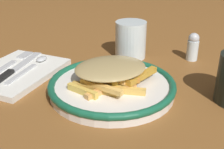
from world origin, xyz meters
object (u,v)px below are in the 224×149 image
(water_glass, at_px, (131,40))
(napkin, at_px, (16,72))
(knife, at_px, (11,72))
(spoon, at_px, (34,64))
(plate, at_px, (112,86))
(fries_heap, at_px, (112,72))
(salt_shaker, at_px, (193,46))
(fork, at_px, (9,65))

(water_glass, bearing_deg, napkin, -132.07)
(knife, xyz_separation_m, spoon, (0.02, 0.05, 0.00))
(napkin, bearing_deg, plate, 4.10)
(fries_heap, distance_m, spoon, 0.21)
(fries_heap, bearing_deg, water_glass, 100.47)
(fries_heap, distance_m, salt_shaker, 0.26)
(napkin, relative_size, spoon, 1.37)
(fork, xyz_separation_m, knife, (0.03, -0.03, 0.00))
(napkin, xyz_separation_m, salt_shaker, (0.34, 0.26, 0.03))
(plate, bearing_deg, knife, -171.23)
(fries_heap, xyz_separation_m, napkin, (-0.23, -0.02, -0.03))
(fork, distance_m, water_glass, 0.30)
(fork, distance_m, spoon, 0.06)
(spoon, distance_m, water_glass, 0.25)
(plate, bearing_deg, salt_shaker, 65.71)
(napkin, height_order, spoon, spoon)
(fork, xyz_separation_m, salt_shaker, (0.37, 0.25, 0.02))
(plate, xyz_separation_m, spoon, (-0.21, 0.02, 0.00))
(napkin, distance_m, spoon, 0.04)
(napkin, distance_m, knife, 0.02)
(napkin, height_order, fork, fork)
(spoon, bearing_deg, fork, -157.27)
(fries_heap, bearing_deg, napkin, -174.33)
(plate, distance_m, napkin, 0.23)
(knife, bearing_deg, fries_heap, 10.40)
(water_glass, bearing_deg, spoon, -133.29)
(knife, relative_size, salt_shaker, 2.98)
(plate, distance_m, salt_shaker, 0.27)
(fries_heap, height_order, water_glass, water_glass)
(fries_heap, distance_m, fork, 0.26)
(water_glass, bearing_deg, knife, -129.23)
(fries_heap, height_order, napkin, fries_heap)
(plate, distance_m, spoon, 0.21)
(fork, height_order, spoon, spoon)
(fries_heap, relative_size, knife, 0.90)
(plate, height_order, fries_heap, fries_heap)
(napkin, xyz_separation_m, spoon, (0.02, 0.03, 0.01))
(knife, bearing_deg, plate, 8.77)
(fries_heap, bearing_deg, salt_shaker, 64.42)
(knife, distance_m, salt_shaker, 0.44)
(napkin, bearing_deg, spoon, 54.98)
(fork, xyz_separation_m, spoon, (0.05, 0.02, 0.00))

